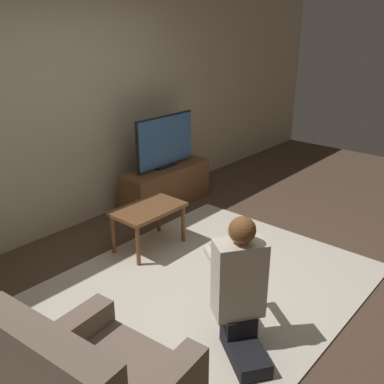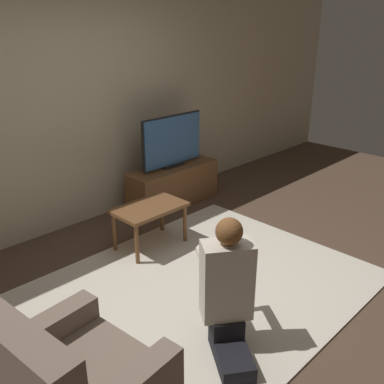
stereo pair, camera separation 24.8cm
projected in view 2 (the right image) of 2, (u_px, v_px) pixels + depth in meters
ground_plane at (199, 289)px, 3.69m from camera, size 10.00×10.00×0.00m
wall_back at (67, 109)px, 4.47m from camera, size 10.00×0.06×2.60m
rug at (199, 289)px, 3.69m from camera, size 2.87×2.25×0.02m
tv_stand at (173, 186)px, 5.33m from camera, size 1.21×0.39×0.50m
tv at (172, 141)px, 5.12m from camera, size 0.91×0.08×0.63m
coffee_table at (150, 212)px, 4.25m from camera, size 0.71×0.44×0.45m
person_kneeling at (227, 288)px, 2.87m from camera, size 0.66×0.80×0.99m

